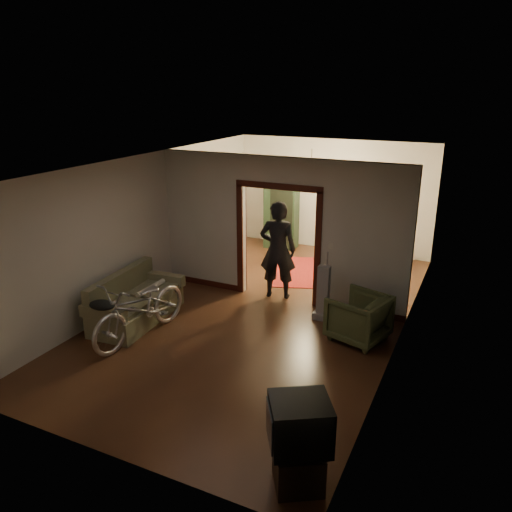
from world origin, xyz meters
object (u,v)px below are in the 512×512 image
Objects in this scene: armchair at (358,317)px; person at (278,250)px; bicycle at (141,308)px; locker at (281,216)px; sofa at (136,298)px; desk at (367,248)px.

person is at bearing -103.29° from armchair.
locker reaches higher than bicycle.
armchair is at bearing 10.42° from sofa.
person is (-1.91, 1.09, 0.58)m from armchair.
armchair is 5.15m from locker.
person is 2.12× the size of desk.
sofa is at bearing 33.99° from person.
bicycle reaches higher than sofa.
bicycle is 2.35× the size of armchair.
person is at bearing -94.45° from desk.
locker is 2.38m from desk.
sofa is 0.96× the size of person.
armchair is 3.97m from desk.
locker is at bearing 78.04° from sofa.
desk is at bearing -8.80° from locker.
bicycle is 1.05× the size of person.
sofa reaches higher than desk.
desk is at bearing 71.55° from bicycle.
bicycle reaches higher than desk.
locker is at bearing -82.93° from person.
armchair is 2.28m from person.
person reaches higher than locker.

